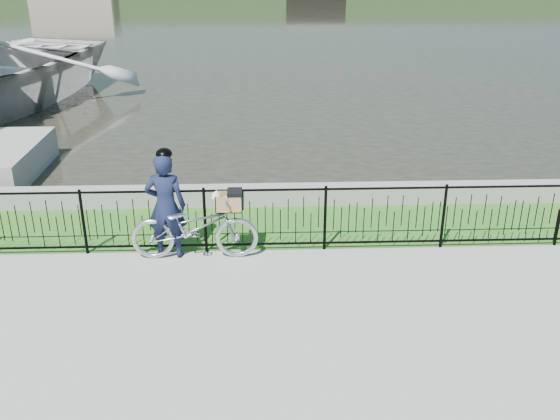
{
  "coord_description": "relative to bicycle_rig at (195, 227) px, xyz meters",
  "views": [
    {
      "loc": [
        -0.12,
        -7.86,
        4.84
      ],
      "look_at": [
        0.22,
        1.0,
        1.0
      ],
      "focal_mm": 40.0,
      "sensor_mm": 36.0,
      "label": 1
    }
  ],
  "objects": [
    {
      "name": "cyclist",
      "position": [
        -0.46,
        0.07,
        0.36
      ],
      "size": [
        0.68,
        0.47,
        1.86
      ],
      "color": "black",
      "rests_on": "ground"
    },
    {
      "name": "quay_wall",
      "position": [
        1.15,
        2.2,
        -0.35
      ],
      "size": [
        60.0,
        0.3,
        0.4
      ],
      "primitive_type": "cube",
      "color": "gray",
      "rests_on": "ground"
    },
    {
      "name": "fence",
      "position": [
        1.15,
        0.2,
        0.02
      ],
      "size": [
        14.0,
        0.06,
        1.15
      ],
      "primitive_type": null,
      "color": "black",
      "rests_on": "ground"
    },
    {
      "name": "ground",
      "position": [
        1.15,
        -1.4,
        -0.55
      ],
      "size": [
        120.0,
        120.0,
        0.0
      ],
      "primitive_type": "plane",
      "color": "gray",
      "rests_on": "ground"
    },
    {
      "name": "water",
      "position": [
        1.15,
        31.6,
        -0.55
      ],
      "size": [
        120.0,
        120.0,
        0.0
      ],
      "primitive_type": "plane",
      "color": "#28271E",
      "rests_on": "ground"
    },
    {
      "name": "bicycle_rig",
      "position": [
        0.0,
        0.0,
        0.0
      ],
      "size": [
        2.08,
        0.72,
        1.2
      ],
      "color": "#B0B4BC",
      "rests_on": "ground"
    },
    {
      "name": "grass_strip",
      "position": [
        1.15,
        1.2,
        -0.55
      ],
      "size": [
        60.0,
        2.0,
        0.01
      ],
      "primitive_type": "cube",
      "color": "#30631F",
      "rests_on": "ground"
    }
  ]
}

